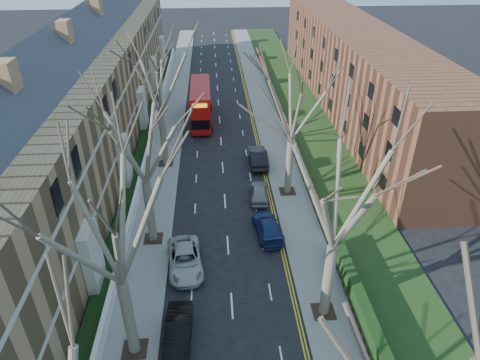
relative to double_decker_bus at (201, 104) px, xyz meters
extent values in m
cube|color=slate|center=(-3.79, 0.06, -2.05)|extent=(3.00, 102.00, 0.12)
cube|color=slate|center=(8.21, 0.06, -2.05)|extent=(3.00, 102.00, 0.12)
cube|color=#9B7A4E|center=(-11.59, -7.94, 2.89)|extent=(9.00, 78.00, 10.00)
cube|color=#32343D|center=(-11.59, -7.94, 8.89)|extent=(4.67, 78.00, 4.67)
cube|color=beige|center=(-7.14, -7.94, 1.39)|extent=(0.12, 78.00, 0.35)
cube|color=beige|center=(-7.14, -7.94, 4.89)|extent=(0.12, 78.00, 0.35)
cube|color=brown|center=(19.71, 4.06, 2.89)|extent=(8.00, 54.00, 10.00)
cube|color=brown|center=(9.91, 4.06, -1.54)|extent=(0.35, 54.00, 0.90)
cube|color=white|center=(-5.44, -7.94, -1.49)|extent=(0.30, 78.00, 1.00)
cube|color=#1B3212|center=(12.71, 0.06, -1.96)|extent=(6.00, 102.00, 0.06)
cylinder|color=brown|center=(-3.49, -32.94, 0.64)|extent=(0.64, 0.64, 5.25)
cube|color=#2D2116|center=(-3.49, -32.94, -1.97)|extent=(1.40, 1.40, 0.05)
cylinder|color=brown|center=(-3.49, -22.94, 0.55)|extent=(0.64, 0.64, 5.07)
cube|color=#2D2116|center=(-3.49, -22.94, -1.97)|extent=(1.40, 1.40, 0.05)
cylinder|color=brown|center=(-3.49, -10.94, 0.64)|extent=(0.60, 0.60, 5.25)
cube|color=#2D2116|center=(-3.49, -10.94, -1.97)|extent=(1.40, 1.40, 0.05)
cylinder|color=brown|center=(7.91, -30.94, 0.64)|extent=(0.64, 0.64, 5.25)
cube|color=#2D2116|center=(7.91, -30.94, -1.97)|extent=(1.40, 1.40, 0.05)
cylinder|color=brown|center=(7.91, -16.94, 0.55)|extent=(0.60, 0.60, 5.07)
cube|color=#2D2116|center=(7.91, -16.94, -1.97)|extent=(1.40, 1.40, 0.05)
cube|color=#AB0E0C|center=(0.00, 0.00, -0.74)|extent=(2.43, 10.24, 2.04)
cube|color=#AB0E0C|center=(0.00, 0.00, 1.21)|extent=(2.42, 9.73, 1.86)
cube|color=black|center=(0.00, 0.00, -0.32)|extent=(2.44, 9.43, 0.84)
cube|color=black|center=(0.00, 0.00, 1.31)|extent=(2.43, 9.22, 0.84)
imported|color=black|center=(-1.03, -32.32, -1.41)|extent=(1.56, 4.27, 1.40)
imported|color=#ABABB0|center=(-0.89, -26.17, -1.41)|extent=(2.86, 5.27, 1.40)
imported|color=navy|center=(5.37, -22.80, -1.44)|extent=(2.32, 4.77, 1.34)
imported|color=gray|center=(5.23, -17.75, -1.45)|extent=(1.87, 4.01, 1.33)
imported|color=black|center=(5.78, -11.44, -1.31)|extent=(1.71, 4.87, 1.60)
camera|label=1|loc=(1.43, -49.17, 18.95)|focal=32.00mm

